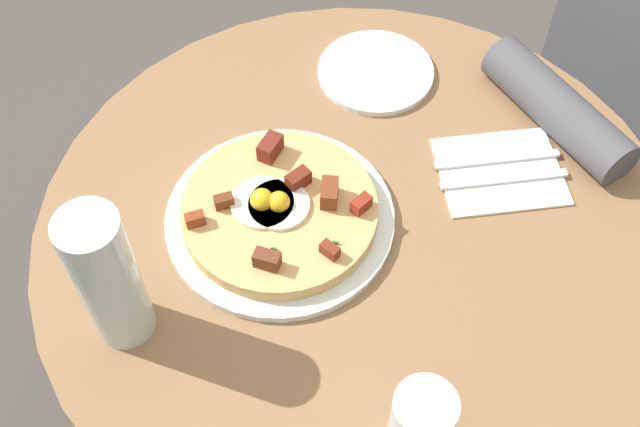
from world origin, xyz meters
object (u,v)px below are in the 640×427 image
(fork, at_px, (497,159))
(salt_shaker, at_px, (83,274))
(bread_plate, at_px, (376,72))
(water_glass, at_px, (420,425))
(knife, at_px, (504,179))
(dining_table, at_px, (355,290))
(pizza_plate, at_px, (280,218))
(water_bottle, at_px, (108,279))
(person_seated, at_px, (633,153))
(breakfast_pizza, at_px, (279,210))

(fork, distance_m, salt_shaker, 0.58)
(bread_plate, distance_m, water_glass, 0.58)
(fork, bearing_deg, salt_shaker, 12.30)
(knife, bearing_deg, fork, -90.00)
(dining_table, xyz_separation_m, pizza_plate, (0.05, 0.10, 0.19))
(water_glass, bearing_deg, salt_shaker, 37.40)
(bread_plate, relative_size, water_glass, 1.51)
(pizza_plate, xyz_separation_m, water_glass, (-0.34, -0.01, 0.05))
(water_bottle, bearing_deg, pizza_plate, -75.49)
(salt_shaker, bearing_deg, person_seated, -89.53)
(person_seated, distance_m, salt_shaker, 1.01)
(knife, bearing_deg, dining_table, 11.26)
(person_seated, relative_size, water_bottle, 5.27)
(water_glass, bearing_deg, bread_plate, -23.33)
(water_glass, bearing_deg, pizza_plate, 2.33)
(bread_plate, height_order, water_glass, water_glass)
(pizza_plate, height_order, bread_plate, pizza_plate)
(person_seated, height_order, pizza_plate, person_seated)
(bread_plate, relative_size, salt_shaker, 3.52)
(dining_table, distance_m, pizza_plate, 0.21)
(dining_table, distance_m, breakfast_pizza, 0.23)
(pizza_plate, relative_size, water_bottle, 1.42)
(pizza_plate, bearing_deg, dining_table, -117.25)
(dining_table, bearing_deg, water_bottle, 91.93)
(pizza_plate, height_order, water_bottle, water_bottle)
(breakfast_pizza, bearing_deg, dining_table, -117.60)
(person_seated, height_order, bread_plate, person_seated)
(water_glass, relative_size, water_bottle, 0.55)
(breakfast_pizza, height_order, water_glass, water_glass)
(knife, distance_m, water_glass, 0.40)
(water_glass, bearing_deg, person_seated, -62.11)
(pizza_plate, relative_size, bread_plate, 1.71)
(dining_table, relative_size, water_bottle, 4.05)
(water_bottle, bearing_deg, salt_shaker, 20.85)
(water_bottle, relative_size, salt_shaker, 4.24)
(person_seated, relative_size, pizza_plate, 3.70)
(knife, bearing_deg, salt_shaker, 8.79)
(person_seated, xyz_separation_m, water_glass, (-0.37, 0.69, 0.31))
(pizza_plate, distance_m, bread_plate, 0.31)
(person_seated, distance_m, knife, 0.48)
(dining_table, bearing_deg, fork, -87.23)
(bread_plate, bearing_deg, salt_shaker, 109.11)
(knife, height_order, salt_shaker, salt_shaker)
(breakfast_pizza, bearing_deg, knife, -103.44)
(knife, relative_size, salt_shaker, 3.54)
(fork, xyz_separation_m, water_glass, (-0.31, 0.30, 0.05))
(person_seated, height_order, water_bottle, person_seated)
(bread_plate, distance_m, water_bottle, 0.55)
(bread_plate, height_order, water_bottle, water_bottle)
(dining_table, distance_m, person_seated, 0.62)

